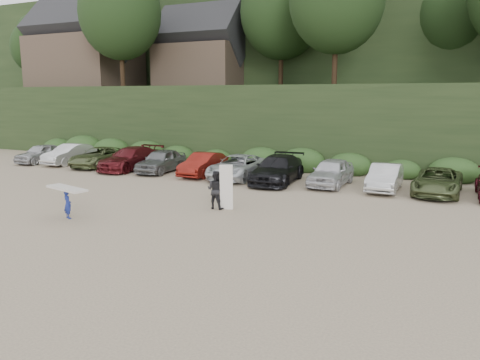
% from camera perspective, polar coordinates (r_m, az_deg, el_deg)
% --- Properties ---
extents(ground, '(120.00, 120.00, 0.00)m').
position_cam_1_polar(ground, '(20.74, -8.04, -4.51)').
color(ground, tan).
rests_on(ground, ground).
extents(hillside_backdrop, '(90.00, 41.50, 28.00)m').
position_cam_1_polar(hillside_backdrop, '(54.22, 13.33, 16.36)').
color(hillside_backdrop, black).
rests_on(hillside_backdrop, ground).
extents(parked_cars, '(39.07, 6.05, 1.65)m').
position_cam_1_polar(parked_cars, '(29.26, 2.49, 1.46)').
color(parked_cars, '#B0B1B6').
rests_on(parked_cars, ground).
extents(child_surfer, '(2.38, 1.20, 1.38)m').
position_cam_1_polar(child_surfer, '(21.46, -20.32, -1.99)').
color(child_surfer, navy).
rests_on(child_surfer, ground).
extents(adult_surfer, '(1.33, 0.69, 2.14)m').
position_cam_1_polar(adult_surfer, '(21.87, -2.86, -1.17)').
color(adult_surfer, black).
rests_on(adult_surfer, ground).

